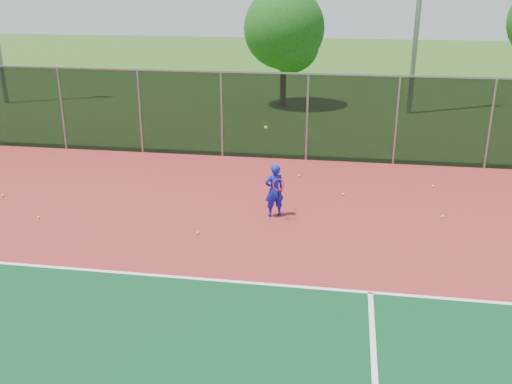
# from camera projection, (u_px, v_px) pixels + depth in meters

# --- Properties ---
(ground) EXTENTS (120.00, 120.00, 0.00)m
(ground) POSITION_uv_depth(u_px,v_px,m) (246.00, 380.00, 8.95)
(ground) COLOR #285017
(ground) RESTS_ON ground
(court_apron) EXTENTS (30.00, 20.00, 0.02)m
(court_apron) POSITION_uv_depth(u_px,v_px,m) (264.00, 311.00, 10.80)
(court_apron) COLOR maroon
(court_apron) RESTS_ON ground
(fence_back) EXTENTS (30.00, 0.06, 3.03)m
(fence_back) POSITION_uv_depth(u_px,v_px,m) (307.00, 117.00, 19.54)
(fence_back) COLOR black
(fence_back) RESTS_ON court_apron
(tennis_player) EXTENTS (0.62, 0.68, 2.42)m
(tennis_player) POSITION_uv_depth(u_px,v_px,m) (274.00, 190.00, 14.98)
(tennis_player) COLOR #1318B6
(tennis_player) RESTS_ON court_apron
(practice_ball_0) EXTENTS (0.07, 0.07, 0.07)m
(practice_ball_0) POSITION_uv_depth(u_px,v_px,m) (3.00, 196.00, 16.57)
(practice_ball_0) COLOR #CFE61A
(practice_ball_0) RESTS_ON court_apron
(practice_ball_2) EXTENTS (0.07, 0.07, 0.07)m
(practice_ball_2) POSITION_uv_depth(u_px,v_px,m) (299.00, 176.00, 18.29)
(practice_ball_2) COLOR #CFE61A
(practice_ball_2) RESTS_ON court_apron
(practice_ball_3) EXTENTS (0.07, 0.07, 0.07)m
(practice_ball_3) POSITION_uv_depth(u_px,v_px,m) (198.00, 233.00, 14.09)
(practice_ball_3) COLOR #CFE61A
(practice_ball_3) RESTS_ON court_apron
(practice_ball_4) EXTENTS (0.07, 0.07, 0.07)m
(practice_ball_4) POSITION_uv_depth(u_px,v_px,m) (343.00, 194.00, 16.66)
(practice_ball_4) COLOR #CFE61A
(practice_ball_4) RESTS_ON court_apron
(practice_ball_5) EXTENTS (0.07, 0.07, 0.07)m
(practice_ball_5) POSITION_uv_depth(u_px,v_px,m) (443.00, 216.00, 15.09)
(practice_ball_5) COLOR #CFE61A
(practice_ball_5) RESTS_ON court_apron
(practice_ball_6) EXTENTS (0.07, 0.07, 0.07)m
(practice_ball_6) POSITION_uv_depth(u_px,v_px,m) (433.00, 186.00, 17.33)
(practice_ball_6) COLOR #CFE61A
(practice_ball_6) RESTS_ON court_apron
(practice_ball_8) EXTENTS (0.07, 0.07, 0.07)m
(practice_ball_8) POSITION_uv_depth(u_px,v_px,m) (39.00, 217.00, 15.02)
(practice_ball_8) COLOR #CFE61A
(practice_ball_8) RESTS_ON court_apron
(tree_back_left) EXTENTS (3.94, 3.94, 5.79)m
(tree_back_left) POSITION_uv_depth(u_px,v_px,m) (286.00, 32.00, 27.62)
(tree_back_left) COLOR #3D2916
(tree_back_left) RESTS_ON ground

